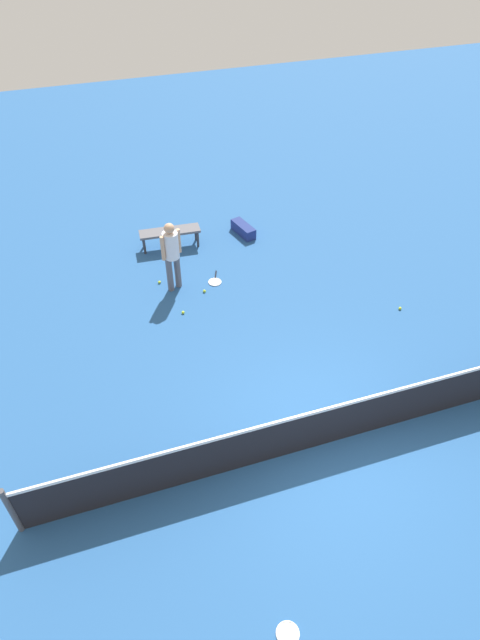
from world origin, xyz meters
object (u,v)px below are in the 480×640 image
object	(u,v)px
tennis_racket_far_player	(288,636)
courtside_bench	(170,233)
tennis_ball_midcourt	(204,291)
player_near_side	(171,251)
tennis_racket_near_player	(215,281)
equipment_bag	(243,229)
tennis_ball_near_player	(159,282)
tennis_ball_by_net	(183,312)
tennis_ball_baseline	(400,308)

from	to	relation	value
tennis_racket_far_player	courtside_bench	distance (m)	9.26
tennis_ball_midcourt	courtside_bench	world-z (taller)	courtside_bench
player_near_side	tennis_racket_far_player	world-z (taller)	player_near_side
tennis_racket_near_player	equipment_bag	xyz separation A→B (m)	(-1.27, -1.78, 0.13)
tennis_racket_far_player	tennis_ball_near_player	bearing A→B (deg)	-89.54
player_near_side	equipment_bag	xyz separation A→B (m)	(-2.20, -1.71, -0.87)
tennis_ball_by_net	tennis_ball_midcourt	size ratio (longest dim) A/B	1.00
courtside_bench	tennis_ball_near_player	bearing A→B (deg)	67.17
tennis_ball_midcourt	tennis_racket_near_player	bearing A→B (deg)	-137.77
tennis_racket_near_player	player_near_side	bearing A→B (deg)	-4.21
tennis_ball_by_net	tennis_ball_baseline	world-z (taller)	same
tennis_racket_far_player	player_near_side	bearing A→B (deg)	-91.87
player_near_side	tennis_racket_near_player	world-z (taller)	player_near_side
player_near_side	courtside_bench	bearing A→B (deg)	-99.53
tennis_ball_by_net	tennis_ball_baseline	size ratio (longest dim) A/B	1.00
tennis_racket_near_player	tennis_ball_baseline	xyz separation A→B (m)	(-3.58, 2.22, 0.02)
tennis_ball_baseline	tennis_ball_by_net	bearing A→B (deg)	-16.46
player_near_side	courtside_bench	world-z (taller)	player_near_side
tennis_ball_midcourt	equipment_bag	xyz separation A→B (m)	(-1.60, -2.08, 0.11)
player_near_side	tennis_racket_far_player	bearing A→B (deg)	88.13
player_near_side	tennis_ball_by_net	distance (m)	1.36
player_near_side	courtside_bench	xyz separation A→B (m)	(-0.28, -1.68, -0.59)
tennis_racket_far_player	tennis_ball_by_net	bearing A→B (deg)	-91.81
tennis_ball_near_player	equipment_bag	bearing A→B (deg)	-150.22
tennis_ball_baseline	courtside_bench	size ratio (longest dim) A/B	0.04
tennis_racket_near_player	tennis_racket_far_player	size ratio (longest dim) A/B	1.00
tennis_ball_by_net	tennis_ball_near_player	bearing A→B (deg)	-77.46
tennis_racket_near_player	tennis_ball_near_player	distance (m)	1.29
tennis_racket_near_player	tennis_ball_midcourt	xyz separation A→B (m)	(0.34, 0.31, 0.02)
tennis_ball_baseline	courtside_bench	xyz separation A→B (m)	(4.24, -3.97, 0.38)
tennis_ball_near_player	tennis_racket_far_player	bearing A→B (deg)	90.46
player_near_side	tennis_racket_near_player	xyz separation A→B (m)	(-0.93, 0.07, -1.00)
tennis_ball_by_net	courtside_bench	world-z (taller)	courtside_bench
player_near_side	courtside_bench	size ratio (longest dim) A/B	1.11
tennis_ball_by_net	equipment_bag	xyz separation A→B (m)	(-2.24, -2.65, 0.11)
tennis_racket_far_player	tennis_ball_baseline	xyz separation A→B (m)	(-4.77, -5.26, 0.02)
tennis_ball_by_net	equipment_bag	distance (m)	3.47
tennis_ball_by_net	equipment_bag	world-z (taller)	equipment_bag
player_near_side	tennis_ball_baseline	size ratio (longest dim) A/B	25.76
tennis_racket_near_player	equipment_bag	distance (m)	2.18
player_near_side	courtside_bench	distance (m)	1.80
tennis_ball_near_player	tennis_ball_midcourt	bearing A→B (deg)	144.56
player_near_side	tennis_ball_near_player	bearing A→B (deg)	-41.24
tennis_racket_near_player	tennis_ball_by_net	xyz separation A→B (m)	(0.97, 0.88, 0.02)
tennis_ball_near_player	courtside_bench	world-z (taller)	courtside_bench
courtside_bench	tennis_ball_by_net	bearing A→B (deg)	83.04
tennis_racket_far_player	tennis_ball_baseline	bearing A→B (deg)	-132.16
courtside_bench	tennis_ball_midcourt	bearing A→B (deg)	98.77
tennis_ball_by_net	equipment_bag	bearing A→B (deg)	-130.14
player_near_side	tennis_ball_by_net	xyz separation A→B (m)	(0.04, 0.95, -0.98)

